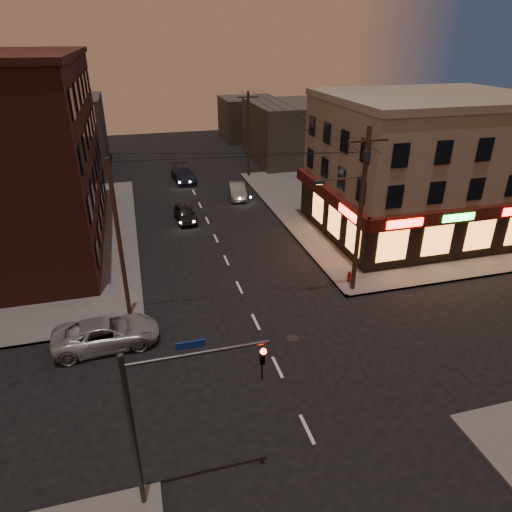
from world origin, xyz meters
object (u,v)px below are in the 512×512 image
object	(u,v)px
sedan_far	(183,174)
fire_hydrant	(349,276)
sedan_mid	(237,191)
sedan_near	(185,213)
suv_cross	(107,333)

from	to	relation	value
sedan_far	fire_hydrant	world-z (taller)	sedan_far
sedan_mid	fire_hydrant	distance (m)	18.82
sedan_near	fire_hydrant	bearing A→B (deg)	-60.17
sedan_near	fire_hydrant	size ratio (longest dim) A/B	5.65
sedan_mid	fire_hydrant	bearing A→B (deg)	-73.44
sedan_near	sedan_mid	size ratio (longest dim) A/B	0.93
suv_cross	sedan_near	size ratio (longest dim) A/B	1.33
sedan_near	sedan_far	xyz separation A→B (m)	(1.32, 11.79, 0.07)
suv_cross	fire_hydrant	size ratio (longest dim) A/B	7.51
sedan_near	sedan_mid	distance (m)	7.52
suv_cross	sedan_far	size ratio (longest dim) A/B	1.03
suv_cross	sedan_mid	world-z (taller)	suv_cross
sedan_mid	sedan_far	size ratio (longest dim) A/B	0.83
sedan_mid	suv_cross	bearing A→B (deg)	-112.00
suv_cross	fire_hydrant	bearing A→B (deg)	-82.88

